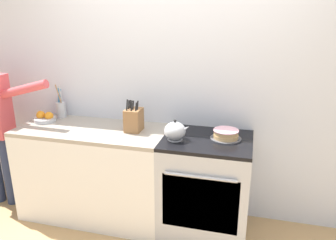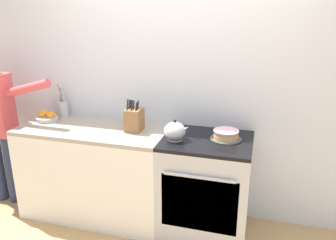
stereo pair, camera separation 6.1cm
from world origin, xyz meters
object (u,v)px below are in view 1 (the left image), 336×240
object	(u,v)px
stove_range	(205,186)
tea_kettle	(175,131)
fruit_bowl	(45,118)
utensil_crock	(61,109)
layer_cake	(226,135)
knife_block	(134,120)

from	to	relation	value
stove_range	tea_kettle	size ratio (longest dim) A/B	4.04
stove_range	fruit_bowl	xyz separation A→B (m)	(-1.60, 0.07, 0.48)
utensil_crock	fruit_bowl	bearing A→B (deg)	-114.55
stove_range	utensil_crock	bearing A→B (deg)	171.14
layer_cake	stove_range	bearing A→B (deg)	-165.14
fruit_bowl	layer_cake	bearing A→B (deg)	-1.04
layer_cake	tea_kettle	distance (m)	0.43
tea_kettle	knife_block	size ratio (longest dim) A/B	0.74
layer_cake	utensil_crock	distance (m)	1.69
stove_range	layer_cake	world-z (taller)	layer_cake
layer_cake	fruit_bowl	size ratio (longest dim) A/B	1.29
utensil_crock	fruit_bowl	distance (m)	0.19
tea_kettle	utensil_crock	xyz separation A→B (m)	(-1.27, 0.32, 0.01)
stove_range	utensil_crock	size ratio (longest dim) A/B	2.60
knife_block	stove_range	bearing A→B (deg)	-3.39
tea_kettle	knife_block	world-z (taller)	knife_block
utensil_crock	fruit_bowl	xyz separation A→B (m)	(-0.08, -0.17, -0.05)
layer_cake	utensil_crock	bearing A→B (deg)	173.26
utensil_crock	fruit_bowl	size ratio (longest dim) A/B	1.69
tea_kettle	utensil_crock	size ratio (longest dim) A/B	0.64
stove_range	layer_cake	xyz separation A→B (m)	(0.15, 0.04, 0.49)
knife_block	utensil_crock	distance (m)	0.88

